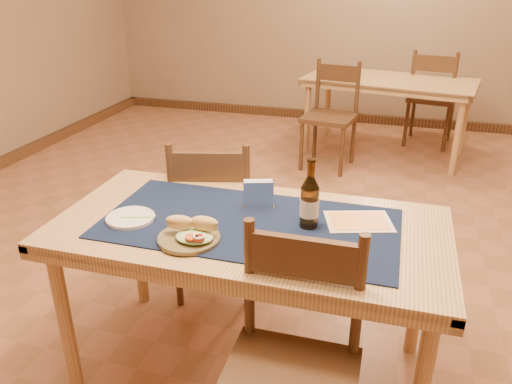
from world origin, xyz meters
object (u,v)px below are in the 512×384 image
(back_table, at_px, (389,87))
(chair_main_far, at_px, (214,215))
(chair_main_near, at_px, (291,370))
(napkin_holder, at_px, (258,195))
(sandwich_plate, at_px, (191,234))
(beer_bottle, at_px, (309,202))
(main_table, at_px, (249,241))

(back_table, bearing_deg, chair_main_far, -106.37)
(chair_main_near, distance_m, napkin_holder, 0.77)
(sandwich_plate, bearing_deg, chair_main_far, 104.63)
(beer_bottle, bearing_deg, chair_main_far, 141.03)
(main_table, distance_m, sandwich_plate, 0.29)
(main_table, bearing_deg, chair_main_near, -59.02)
(beer_bottle, bearing_deg, chair_main_near, -84.15)
(beer_bottle, bearing_deg, back_table, 86.61)
(chair_main_far, bearing_deg, beer_bottle, -38.97)
(back_table, xyz_separation_m, chair_main_far, (-0.78, -2.67, -0.18))
(chair_main_near, distance_m, sandwich_plate, 0.62)
(main_table, relative_size, back_table, 0.96)
(chair_main_far, distance_m, sandwich_plate, 0.80)
(main_table, distance_m, napkin_holder, 0.21)
(sandwich_plate, xyz_separation_m, beer_bottle, (0.41, 0.24, 0.08))
(back_table, distance_m, chair_main_near, 3.69)
(main_table, height_order, chair_main_far, chair_main_far)
(main_table, xyz_separation_m, napkin_holder, (-0.00, 0.15, 0.15))
(chair_main_near, xyz_separation_m, sandwich_plate, (-0.46, 0.29, 0.29))
(sandwich_plate, distance_m, beer_bottle, 0.48)
(main_table, relative_size, chair_main_far, 1.70)
(main_table, xyz_separation_m, sandwich_plate, (-0.17, -0.20, 0.11))
(back_table, bearing_deg, beer_bottle, -93.39)
(chair_main_near, relative_size, beer_bottle, 3.30)
(chair_main_far, height_order, sandwich_plate, chair_main_far)
(sandwich_plate, bearing_deg, back_table, 80.03)
(back_table, relative_size, chair_main_near, 1.76)
(sandwich_plate, relative_size, beer_bottle, 0.84)
(sandwich_plate, bearing_deg, chair_main_near, -31.76)
(chair_main_far, distance_m, napkin_holder, 0.61)
(chair_main_far, bearing_deg, sandwich_plate, -75.37)
(back_table, bearing_deg, napkin_holder, -98.04)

